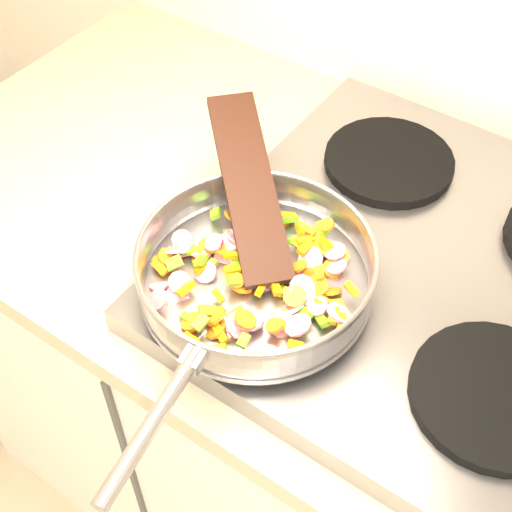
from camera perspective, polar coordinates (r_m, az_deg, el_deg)
The scene contains 7 objects.
cooktop at distance 0.97m, azimuth 13.77°, elevation -1.53°, with size 0.60×0.60×0.04m, color #939399.
grate_fl at distance 0.90m, azimuth 2.24°, elevation -2.13°, with size 0.19×0.19×0.02m, color black.
grate_fr at distance 0.85m, azimuth 18.53°, elevation -10.48°, with size 0.19×0.19×0.02m, color black.
grate_bl at distance 1.07m, azimuth 10.59°, elevation 7.46°, with size 0.19×0.19×0.02m, color black.
saute_pan at distance 0.86m, azimuth -0.07°, elevation -1.01°, with size 0.33×0.50×0.06m.
vegetable_heap at distance 0.87m, azimuth -0.19°, elevation -1.42°, with size 0.26×0.26×0.05m.
wooden_spatula at distance 0.91m, azimuth -0.58°, elevation 5.68°, with size 0.27×0.06×0.01m, color black.
Camera 1 is at (-0.55, 1.04, 1.64)m, focal length 50.00 mm.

